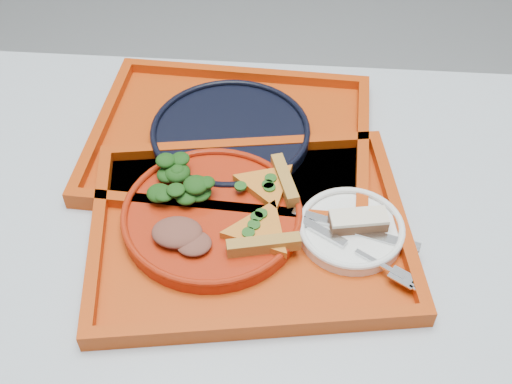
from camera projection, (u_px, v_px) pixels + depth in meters
table at (269, 254)px, 1.00m from camera, size 1.60×0.80×0.75m
tray_main at (250, 231)px, 0.93m from camera, size 0.50×0.42×0.01m
tray_far at (231, 141)px, 1.06m from camera, size 0.47×0.37×0.01m
dinner_plate at (212, 217)px, 0.93m from camera, size 0.26×0.26×0.02m
side_plate at (351, 231)px, 0.91m from camera, size 0.15×0.15×0.01m
navy_plate at (231, 135)px, 1.05m from camera, size 0.26×0.26×0.02m
pizza_slice_a at (260, 229)px, 0.89m from camera, size 0.12×0.13×0.02m
pizza_slice_b at (267, 183)px, 0.95m from camera, size 0.13×0.12×0.02m
salad_heap at (188, 176)px, 0.94m from camera, size 0.09×0.08×0.04m
meat_portion at (177, 232)px, 0.88m from camera, size 0.07×0.06×0.02m
dessert_bar at (358, 221)px, 0.90m from camera, size 0.09×0.05×0.02m
knife at (355, 229)px, 0.90m from camera, size 0.18×0.07×0.01m
fork at (355, 250)px, 0.88m from camera, size 0.17×0.12×0.01m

